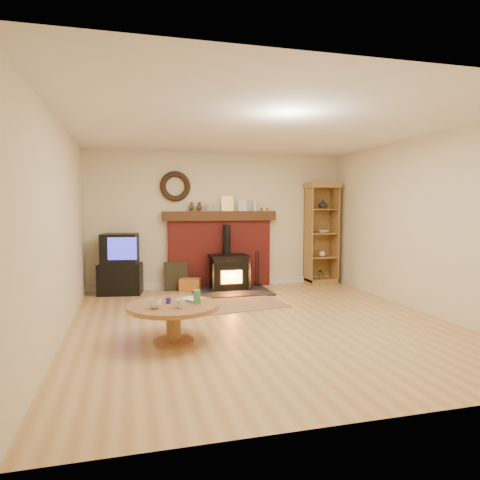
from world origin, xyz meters
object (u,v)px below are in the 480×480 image
object	(u,v)px
wood_stove	(229,273)
curio_cabinet	(321,233)
coffee_table	(174,311)
tv_unit	(120,265)

from	to	relation	value
wood_stove	curio_cabinet	size ratio (longest dim) A/B	0.68
curio_cabinet	coffee_table	world-z (taller)	curio_cabinet
tv_unit	wood_stove	bearing A→B (deg)	-5.82
curio_cabinet	tv_unit	bearing A→B (deg)	-178.73
wood_stove	coffee_table	world-z (taller)	wood_stove
wood_stove	curio_cabinet	world-z (taller)	curio_cabinet
coffee_table	wood_stove	bearing A→B (deg)	65.01
curio_cabinet	coffee_table	distance (m)	4.59
curio_cabinet	coffee_table	bearing A→B (deg)	-136.75
tv_unit	curio_cabinet	distance (m)	3.99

